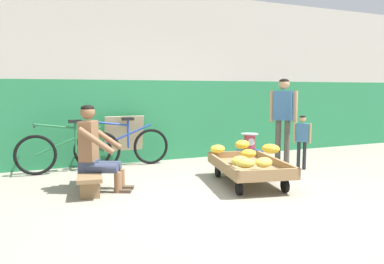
{
  "coord_description": "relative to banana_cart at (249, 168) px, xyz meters",
  "views": [
    {
      "loc": [
        -2.21,
        -3.79,
        1.34
      ],
      "look_at": [
        -0.14,
        0.96,
        0.75
      ],
      "focal_mm": 34.97,
      "sensor_mm": 36.0,
      "label": 1
    }
  ],
  "objects": [
    {
      "name": "ground_plane",
      "position": [
        -0.61,
        -0.66,
        -0.24
      ],
      "size": [
        80.0,
        80.0,
        0.0
      ],
      "primitive_type": "plane",
      "color": "gray"
    },
    {
      "name": "back_wall",
      "position": [
        -0.61,
        2.36,
        1.33
      ],
      "size": [
        16.0,
        0.3,
        3.13
      ],
      "color": "#287F4C",
      "rests_on": "ground"
    },
    {
      "name": "banana_cart",
      "position": [
        0.0,
        0.0,
        0.0
      ],
      "size": [
        1.12,
        1.58,
        0.36
      ],
      "color": "#99754C",
      "rests_on": "ground"
    },
    {
      "name": "banana_pile",
      "position": [
        -0.13,
        -0.13,
        0.22
      ],
      "size": [
        0.76,
        1.4,
        0.26
      ],
      "color": "gold",
      "rests_on": "banana_cart"
    },
    {
      "name": "low_bench",
      "position": [
        -2.12,
        0.56,
        -0.04
      ],
      "size": [
        0.45,
        1.13,
        0.27
      ],
      "color": "olive",
      "rests_on": "ground"
    },
    {
      "name": "vendor_seated",
      "position": [
        -2.04,
        0.52,
        0.33
      ],
      "size": [
        0.74,
        0.63,
        1.14
      ],
      "color": "brown",
      "rests_on": "ground"
    },
    {
      "name": "plastic_crate",
      "position": [
        0.62,
        0.98,
        -0.09
      ],
      "size": [
        0.36,
        0.28,
        0.3
      ],
      "color": "#234CA8",
      "rests_on": "ground"
    },
    {
      "name": "weighing_scale",
      "position": [
        0.62,
        0.98,
        0.21
      ],
      "size": [
        0.3,
        0.3,
        0.29
      ],
      "color": "#28282D",
      "rests_on": "plastic_crate"
    },
    {
      "name": "bicycle_near_left",
      "position": [
        -2.26,
        1.81,
        0.11
      ],
      "size": [
        1.66,
        0.48,
        0.86
      ],
      "color": "black",
      "rests_on": "ground"
    },
    {
      "name": "bicycle_far_left",
      "position": [
        -1.35,
        1.96,
        0.11
      ],
      "size": [
        1.66,
        0.48,
        0.86
      ],
      "color": "black",
      "rests_on": "ground"
    },
    {
      "name": "sign_board",
      "position": [
        -1.28,
        2.17,
        0.2
      ],
      "size": [
        0.7,
        0.25,
        0.88
      ],
      "color": "#C6B289",
      "rests_on": "ground"
    },
    {
      "name": "customer_adult",
      "position": [
        1.31,
        0.98,
        0.71
      ],
      "size": [
        0.36,
        0.4,
        1.53
      ],
      "color": "brown",
      "rests_on": "ground"
    },
    {
      "name": "customer_child",
      "position": [
        1.35,
        0.5,
        0.32
      ],
      "size": [
        0.24,
        0.21,
        0.91
      ],
      "color": "#232328",
      "rests_on": "ground"
    },
    {
      "name": "shopping_bag",
      "position": [
        0.68,
        0.44,
        -0.12
      ],
      "size": [
        0.18,
        0.12,
        0.24
      ],
      "primitive_type": "cube",
      "color": "green",
      "rests_on": "ground"
    }
  ]
}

